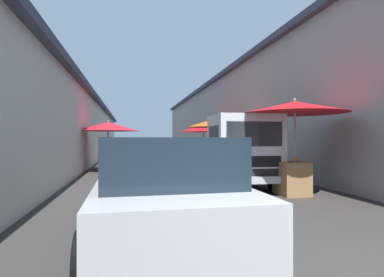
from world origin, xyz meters
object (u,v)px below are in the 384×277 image
at_px(fruit_stall_near_left, 108,131).
at_px(fruit_stall_far_left, 216,130).
at_px(vendor_by_crates, 140,152).
at_px(hatchback_car, 163,190).
at_px(fruit_stall_far_right, 204,131).
at_px(fruit_stall_mid_lane, 294,121).
at_px(delivery_truck, 237,152).

height_order(fruit_stall_near_left, fruit_stall_far_left, fruit_stall_far_left).
relative_size(fruit_stall_far_left, vendor_by_crates, 1.66).
bearing_deg(fruit_stall_far_left, vendor_by_crates, 77.56).
height_order(hatchback_car, vendor_by_crates, vendor_by_crates).
xyz_separation_m(fruit_stall_far_right, fruit_stall_mid_lane, (-10.15, 0.03, 0.03)).
height_order(hatchback_car, delivery_truck, delivery_truck).
xyz_separation_m(fruit_stall_near_left, delivery_truck, (-5.45, -4.03, -0.73)).
xyz_separation_m(fruit_stall_near_left, vendor_by_crates, (-0.09, -1.36, -0.91)).
bearing_deg(delivery_truck, fruit_stall_far_right, -6.77).
distance_m(fruit_stall_far_left, hatchback_car, 9.85).
bearing_deg(fruit_stall_far_right, delivery_truck, 173.23).
bearing_deg(fruit_stall_near_left, hatchback_car, -172.25).
distance_m(hatchback_car, delivery_truck, 5.30).
bearing_deg(hatchback_car, fruit_stall_near_left, 7.75).
height_order(fruit_stall_far_right, hatchback_car, fruit_stall_far_right).
bearing_deg(delivery_truck, vendor_by_crates, 26.41).
relative_size(hatchback_car, delivery_truck, 0.80).
height_order(fruit_stall_far_left, delivery_truck, fruit_stall_far_left).
bearing_deg(vendor_by_crates, fruit_stall_mid_lane, -152.11).
bearing_deg(hatchback_car, delivery_truck, -30.21).
relative_size(fruit_stall_far_right, vendor_by_crates, 1.77).
xyz_separation_m(fruit_stall_near_left, fruit_stall_far_left, (-0.82, -4.69, 0.07)).
relative_size(fruit_stall_far_right, hatchback_car, 0.68).
xyz_separation_m(fruit_stall_far_left, vendor_by_crates, (0.73, 3.33, -0.98)).
relative_size(delivery_truck, vendor_by_crates, 3.28).
xyz_separation_m(fruit_stall_far_left, fruit_stall_mid_lane, (-6.17, -0.33, 0.05)).
relative_size(fruit_stall_far_right, delivery_truck, 0.54).
distance_m(fruit_stall_mid_lane, vendor_by_crates, 7.88).
xyz_separation_m(hatchback_car, delivery_truck, (4.58, -2.66, 0.30)).
bearing_deg(fruit_stall_mid_lane, fruit_stall_near_left, 35.68).
bearing_deg(fruit_stall_mid_lane, hatchback_car, 129.75).
xyz_separation_m(fruit_stall_far_left, hatchback_car, (-9.21, 3.33, -1.11)).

